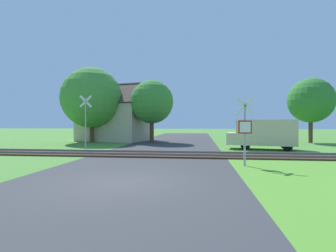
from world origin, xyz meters
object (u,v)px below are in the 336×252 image
tree_far (311,101)px  tree_left (92,98)px  tree_center (152,102)px  stop_sign_near (245,127)px  crossing_sign_far (86,119)px  house (114,121)px  mail_truck (263,133)px

tree_far → tree_left: 22.22m
tree_center → tree_left: 6.31m
stop_sign_near → tree_far: bearing=-121.4°
crossing_sign_far → tree_far: (18.99, 10.03, 1.96)m
house → mail_truck: size_ratio=1.67×
stop_sign_near → crossing_sign_far: 11.32m
stop_sign_near → tree_far: 17.76m
crossing_sign_far → house: 11.16m
crossing_sign_far → house: house is taller
crossing_sign_far → mail_truck: 13.08m
tree_far → mail_truck: (-6.25, -7.24, -2.99)m
crossing_sign_far → mail_truck: size_ratio=0.77×
stop_sign_near → tree_center: size_ratio=0.51×
tree_far → mail_truck: tree_far is taller
mail_truck → tree_center: bearing=69.6°
house → tree_far: (20.58, -1.02, 1.98)m
stop_sign_near → mail_truck: size_ratio=0.63×
stop_sign_near → house: size_ratio=0.38×
tree_far → tree_center: 15.92m
stop_sign_near → tree_center: bearing=-64.4°
tree_left → mail_truck: bearing=-19.5°
house → tree_left: 3.86m
mail_truck → house: bearing=71.6°
crossing_sign_far → tree_center: size_ratio=0.62×
tree_left → mail_truck: tree_left is taller
tree_far → mail_truck: bearing=-130.8°
tree_center → tree_left: (-6.29, -0.36, 0.47)m
tree_left → mail_truck: (15.91, -5.64, -3.38)m
tree_center → tree_left: size_ratio=0.82×
tree_left → tree_center: bearing=3.3°
crossing_sign_far → tree_center: 9.52m
tree_left → crossing_sign_far: bearing=-69.4°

